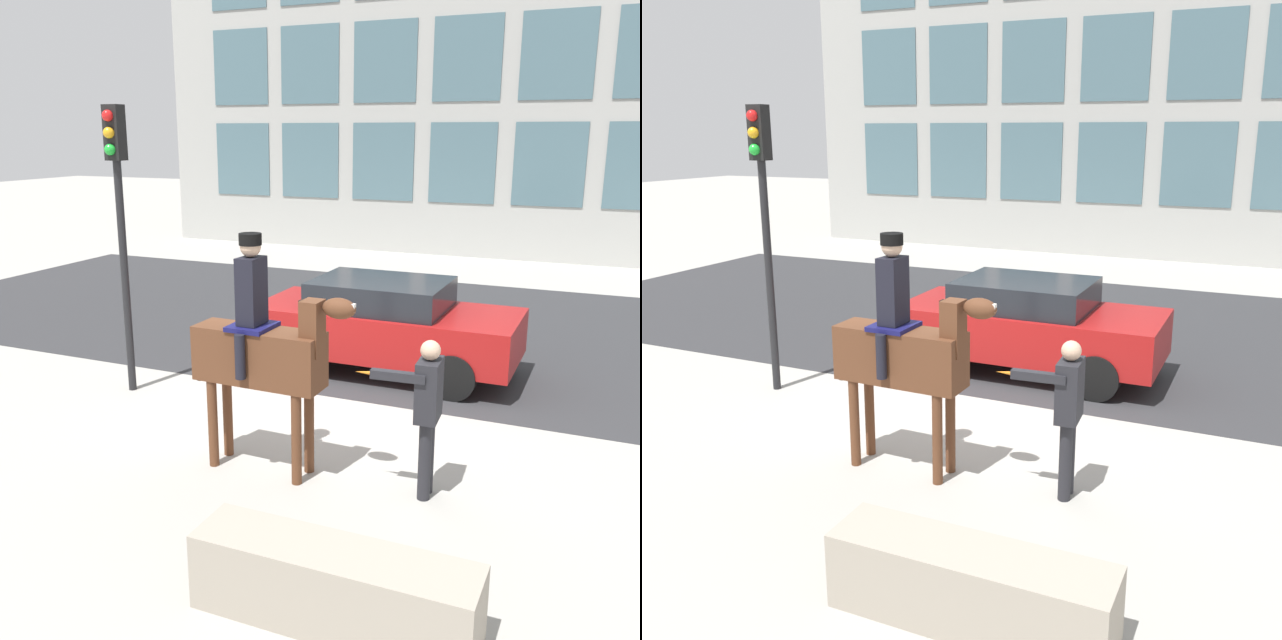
{
  "view_description": "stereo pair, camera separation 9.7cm",
  "coord_description": "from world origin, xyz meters",
  "views": [
    {
      "loc": [
        3.44,
        -8.22,
        3.63
      ],
      "look_at": [
        0.34,
        -1.1,
        1.57
      ],
      "focal_mm": 40.0,
      "sensor_mm": 36.0,
      "label": 1
    },
    {
      "loc": [
        3.53,
        -8.18,
        3.63
      ],
      "look_at": [
        0.34,
        -1.1,
        1.57
      ],
      "focal_mm": 40.0,
      "sensor_mm": 36.0,
      "label": 2
    }
  ],
  "objects": [
    {
      "name": "ground_plane",
      "position": [
        0.0,
        0.0,
        0.0
      ],
      "size": [
        80.0,
        80.0,
        0.0
      ],
      "primitive_type": "plane",
      "color": "#9E9B93"
    },
    {
      "name": "mounted_horse_lead",
      "position": [
        -0.01,
        -1.83,
        1.38
      ],
      "size": [
        1.91,
        0.65,
        2.62
      ],
      "rotation": [
        0.0,
        0.0,
        -0.02
      ],
      "color": "#59331E",
      "rests_on": "ground_plane"
    },
    {
      "name": "traffic_light",
      "position": [
        -2.95,
        -0.38,
        2.67
      ],
      "size": [
        0.24,
        0.29,
        3.97
      ],
      "color": "black",
      "rests_on": "ground_plane"
    },
    {
      "name": "pedestrian_bystander",
      "position": [
        1.77,
        -1.71,
        0.98
      ],
      "size": [
        0.82,
        0.47,
        1.66
      ],
      "rotation": [
        0.0,
        0.0,
        -3.07
      ],
      "color": "#232328",
      "rests_on": "ground_plane"
    },
    {
      "name": "street_car_near_lane",
      "position": [
        0.14,
        1.89,
        0.77
      ],
      "size": [
        3.99,
        1.8,
        1.45
      ],
      "color": "maroon",
      "rests_on": "ground_plane"
    },
    {
      "name": "planter_ledge",
      "position": [
        1.67,
        -3.91,
        0.31
      ],
      "size": [
        2.21,
        0.56,
        0.63
      ],
      "color": "#9E9384",
      "rests_on": "ground_plane"
    },
    {
      "name": "road_surface",
      "position": [
        0.0,
        4.75,
        0.0
      ],
      "size": [
        22.07,
        8.5,
        0.01
      ],
      "color": "#2D2D30",
      "rests_on": "ground_plane"
    }
  ]
}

